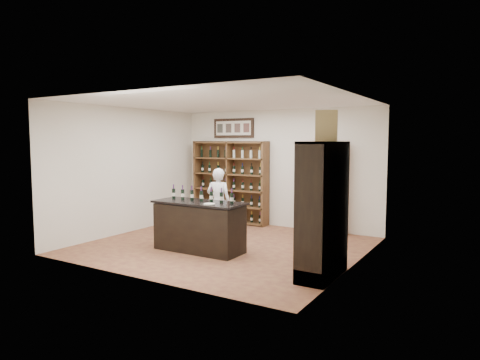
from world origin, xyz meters
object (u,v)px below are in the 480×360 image
object	(u,v)px
counter_bottle_0	(174,194)
shopkeeper	(219,203)
wine_shelf	(231,182)
tasting_counter	(199,227)
side_cabinet	(324,231)
wine_crate	(326,126)

from	to	relation	value
counter_bottle_0	shopkeeper	world-z (taller)	shopkeeper
wine_shelf	tasting_counter	distance (m)	3.19
wine_shelf	tasting_counter	size ratio (longest dim) A/B	1.17
side_cabinet	wine_shelf	bearing A→B (deg)	139.79
shopkeeper	counter_bottle_0	bearing A→B (deg)	62.61
wine_shelf	counter_bottle_0	bearing A→B (deg)	-82.40
counter_bottle_0	wine_crate	bearing A→B (deg)	-2.97
tasting_counter	counter_bottle_0	xyz separation A→B (m)	(-0.72, 0.08, 0.61)
wine_shelf	wine_crate	world-z (taller)	wine_crate
shopkeeper	wine_shelf	bearing A→B (deg)	-77.96
shopkeeper	wine_crate	bearing A→B (deg)	144.62
tasting_counter	side_cabinet	xyz separation A→B (m)	(2.72, -0.30, 0.26)
shopkeeper	side_cabinet	bearing A→B (deg)	141.97
shopkeeper	wine_crate	distance (m)	3.71
tasting_counter	shopkeeper	xyz separation A→B (m)	(-0.38, 1.26, 0.30)
shopkeeper	wine_crate	xyz separation A→B (m)	(3.03, -1.35, 1.66)
counter_bottle_0	side_cabinet	bearing A→B (deg)	-6.35
wine_shelf	tasting_counter	bearing A→B (deg)	-69.44
tasting_counter	counter_bottle_0	distance (m)	0.95
tasting_counter	side_cabinet	world-z (taller)	side_cabinet
shopkeeper	wine_crate	world-z (taller)	wine_crate
tasting_counter	wine_crate	size ratio (longest dim) A/B	3.74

